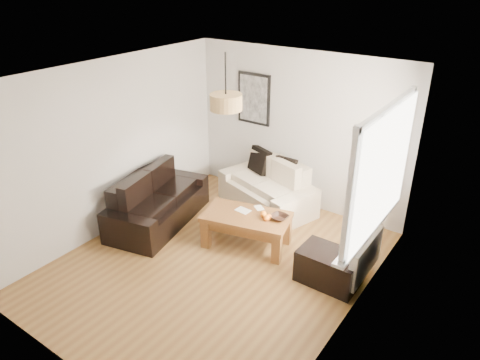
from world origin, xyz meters
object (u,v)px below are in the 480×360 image
Objects in this scene: ottoman at (329,267)px; loveseat_cream at (267,186)px; sofa_leather at (158,200)px; coffee_table at (247,230)px.

loveseat_cream is at bearing 144.15° from ottoman.
ottoman is at bearing -99.34° from sofa_leather.
coffee_table is 1.58× the size of ottoman.
loveseat_cream is 1.32× the size of coffee_table.
loveseat_cream is 2.08× the size of ottoman.
loveseat_cream is at bearing 107.47° from coffee_table.
coffee_table is (0.36, -1.14, -0.15)m from loveseat_cream.
coffee_table is (1.52, 0.26, -0.14)m from sofa_leather.
sofa_leather is 1.48× the size of coffee_table.
sofa_leather is at bearing -111.84° from loveseat_cream.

